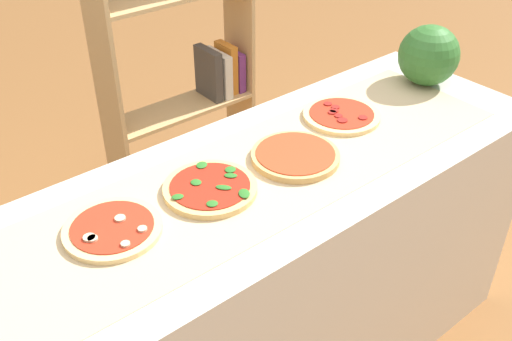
{
  "coord_description": "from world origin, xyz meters",
  "views": [
    {
      "loc": [
        -0.9,
        -1.1,
        1.93
      ],
      "look_at": [
        0.0,
        0.0,
        0.95
      ],
      "focal_mm": 41.62,
      "sensor_mm": 36.0,
      "label": 1
    }
  ],
  "objects": [
    {
      "name": "counter",
      "position": [
        0.0,
        0.0,
        0.47
      ],
      "size": [
        2.07,
        0.67,
        0.93
      ],
      "primitive_type": "cube",
      "color": "beige",
      "rests_on": "ground_plane"
    },
    {
      "name": "parchment_paper",
      "position": [
        0.0,
        0.0,
        0.94
      ],
      "size": [
        1.74,
        0.47,
        0.0
      ],
      "primitive_type": "cube",
      "color": "tan",
      "rests_on": "counter"
    },
    {
      "name": "pizza_mushroom_0",
      "position": [
        -0.45,
        0.04,
        0.95
      ],
      "size": [
        0.26,
        0.26,
        0.02
      ],
      "color": "#E5C17F",
      "rests_on": "parchment_paper"
    },
    {
      "name": "pizza_spinach_1",
      "position": [
        -0.15,
        0.02,
        0.95
      ],
      "size": [
        0.27,
        0.27,
        0.03
      ],
      "color": "#DBB26B",
      "rests_on": "parchment_paper"
    },
    {
      "name": "pizza_plain_2",
      "position": [
        0.15,
        -0.01,
        0.95
      ],
      "size": [
        0.27,
        0.27,
        0.02
      ],
      "color": "tan",
      "rests_on": "parchment_paper"
    },
    {
      "name": "pizza_pepperoni_3",
      "position": [
        0.44,
        0.08,
        0.95
      ],
      "size": [
        0.26,
        0.26,
        0.02
      ],
      "color": "#E5C17F",
      "rests_on": "parchment_paper"
    },
    {
      "name": "watermelon",
      "position": [
        0.88,
        0.07,
        1.05
      ],
      "size": [
        0.22,
        0.22,
        0.22
      ],
      "primitive_type": "sphere",
      "color": "#2D6628",
      "rests_on": "counter"
    },
    {
      "name": "bookshelf",
      "position": [
        0.52,
        1.08,
        0.76
      ],
      "size": [
        0.74,
        0.23,
        1.68
      ],
      "color": "tan",
      "rests_on": "ground_plane"
    }
  ]
}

